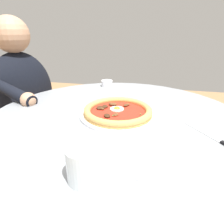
% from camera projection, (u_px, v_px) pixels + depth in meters
% --- Properties ---
extents(dining_table, '(1.02, 1.02, 0.74)m').
position_uv_depth(dining_table, '(117.00, 147.00, 0.79)').
color(dining_table, gray).
rests_on(dining_table, ground).
extents(pizza_on_plate, '(0.29, 0.29, 0.04)m').
position_uv_depth(pizza_on_plate, '(118.00, 112.00, 0.73)').
color(pizza_on_plate, white).
rests_on(pizza_on_plate, dining_table).
extents(water_glass, '(0.08, 0.08, 0.08)m').
position_uv_depth(water_glass, '(84.00, 166.00, 0.40)').
color(water_glass, silver).
rests_on(water_glass, dining_table).
extents(steak_knife, '(0.19, 0.14, 0.01)m').
position_uv_depth(steak_knife, '(224.00, 144.00, 0.54)').
color(steak_knife, silver).
rests_on(steak_knife, dining_table).
extents(ramekin_capers, '(0.07, 0.07, 0.03)m').
position_uv_depth(ramekin_capers, '(107.00, 83.00, 1.11)').
color(ramekin_capers, white).
rests_on(ramekin_capers, dining_table).
extents(fork_utensil, '(0.17, 0.02, 0.00)m').
position_uv_depth(fork_utensil, '(139.00, 157.00, 0.49)').
color(fork_utensil, '#BCBCC1').
rests_on(fork_utensil, dining_table).
extents(diner_person, '(0.51, 0.46, 1.12)m').
position_uv_depth(diner_person, '(28.00, 121.00, 1.21)').
color(diner_person, '#282833').
rests_on(diner_person, ground).
extents(cafe_chair_diner, '(0.55, 0.55, 0.84)m').
position_uv_depth(cafe_chair_diner, '(17.00, 115.00, 1.28)').
color(cafe_chair_diner, beige).
rests_on(cafe_chair_diner, ground).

